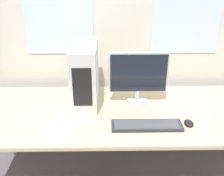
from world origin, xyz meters
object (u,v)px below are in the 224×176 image
Objects in this scene: pc_tower at (85,74)px; mouse at (189,123)px; keyboard at (147,125)px; cell_phone at (59,117)px; monitor_main at (138,76)px.

pc_tower reaches higher than mouse.
cell_phone is at bearing 167.86° from keyboard.
pc_tower is 0.38m from cell_phone.
monitor_main is at bearing -0.89° from pc_tower.
keyboard is at bearing -85.86° from monitor_main.
keyboard is 0.64m from cell_phone.
pc_tower is 1.05× the size of monitor_main.
monitor_main is 0.52m from mouse.
mouse is (0.32, -0.35, -0.22)m from monitor_main.
monitor_main reaches higher than mouse.
pc_tower is 0.63m from keyboard.
mouse is 0.93m from cell_phone.
pc_tower reaches higher than keyboard.
pc_tower is 5.23× the size of mouse.
monitor_main is at bearing 94.14° from keyboard.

